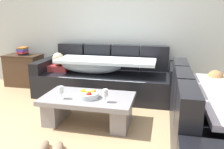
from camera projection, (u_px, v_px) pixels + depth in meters
ground_plane at (88, 142)px, 2.69m from camera, size 14.00×14.00×0.00m
back_wall at (122, 19)px, 4.38m from camera, size 9.00×0.10×2.70m
couch_along_wall at (105, 78)px, 4.18m from camera, size 2.52×0.92×0.88m
couch_near_window at (216, 124)px, 2.39m from camera, size 0.92×2.01×0.88m
coffee_table at (88, 106)px, 3.11m from camera, size 1.20×0.68×0.38m
fruit_bowl at (88, 95)px, 3.02m from camera, size 0.28×0.28×0.10m
wine_glass_near_left at (61, 90)px, 2.96m from camera, size 0.07×0.07×0.17m
wine_glass_near_right at (105, 93)px, 2.85m from camera, size 0.07×0.07×0.17m
side_cabinet at (24, 70)px, 4.78m from camera, size 0.72×0.44×0.64m
book_stack_on_cabinet at (23, 51)px, 4.68m from camera, size 0.19×0.22×0.15m
pair_of_shoes at (50, 148)px, 2.48m from camera, size 0.35×0.31×0.09m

